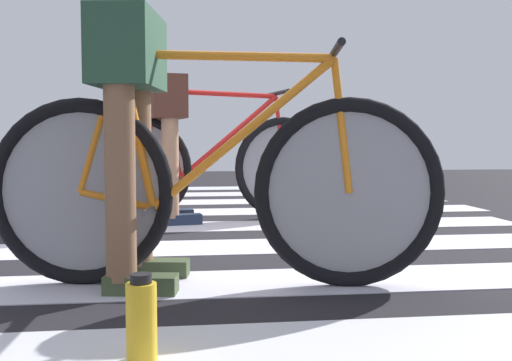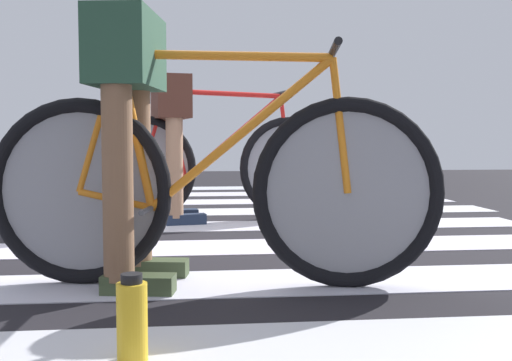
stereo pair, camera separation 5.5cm
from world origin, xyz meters
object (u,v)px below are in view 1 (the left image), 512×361
object	(u,v)px
cyclist_1_of_2	(130,110)
water_bottle	(141,320)
bicycle_1_of_2	(213,185)
cyclist_2_of_2	(167,128)
bicycle_2_of_2	(213,165)

from	to	relation	value
cyclist_1_of_2	water_bottle	size ratio (longest dim) A/B	4.59
bicycle_1_of_2	cyclist_2_of_2	world-z (taller)	cyclist_2_of_2
bicycle_1_of_2	cyclist_2_of_2	size ratio (longest dim) A/B	1.77
bicycle_2_of_2	water_bottle	distance (m)	2.66
cyclist_1_of_2	cyclist_2_of_2	world-z (taller)	cyclist_1_of_2
bicycle_1_of_2	cyclist_2_of_2	bearing A→B (deg)	105.60
bicycle_1_of_2	water_bottle	bearing A→B (deg)	-96.77
cyclist_2_of_2	water_bottle	distance (m)	2.62
water_bottle	cyclist_1_of_2	bearing A→B (deg)	95.87
cyclist_1_of_2	cyclist_2_of_2	xyz separation A→B (m)	(0.11, 1.74, -0.04)
bicycle_2_of_2	water_bottle	xyz separation A→B (m)	(-0.33, -2.62, -0.28)
bicycle_2_of_2	cyclist_2_of_2	bearing A→B (deg)	-180.00
bicycle_1_of_2	bicycle_2_of_2	world-z (taller)	same
cyclist_1_of_2	bicycle_2_of_2	distance (m)	1.87
cyclist_1_of_2	cyclist_2_of_2	size ratio (longest dim) A/B	1.06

